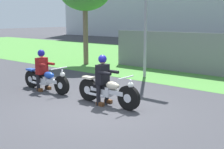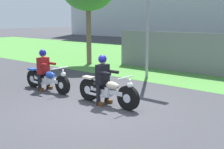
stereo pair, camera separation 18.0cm
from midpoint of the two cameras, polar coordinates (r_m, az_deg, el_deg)
ground at (r=7.88m, az=-2.82°, el=-6.86°), size 120.00×120.00×0.00m
grass_verge at (r=16.29m, az=21.46°, el=1.70°), size 60.00×12.00×0.01m
motorcycle_lead at (r=8.14m, az=-0.25°, el=-3.30°), size 2.13×0.66×0.89m
rider_lead at (r=8.15m, az=-1.15°, el=-0.22°), size 0.55×0.48×1.42m
motorcycle_follow at (r=10.02m, az=-12.11°, el=-0.97°), size 2.20×0.66×0.86m
rider_follow at (r=10.08m, az=-12.78°, el=1.54°), size 0.55×0.48×1.39m
fence_segment at (r=13.57m, az=14.02°, el=4.25°), size 7.00×0.06×1.80m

